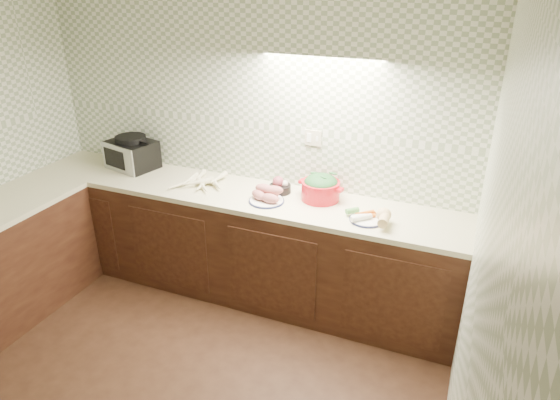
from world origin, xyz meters
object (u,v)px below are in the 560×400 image
at_px(onion_bowl, 280,187).
at_px(parsnip_pile, 198,182).
at_px(sweet_potato_plate, 267,196).
at_px(dutch_oven, 321,187).
at_px(veg_plate, 374,216).
at_px(toaster_oven, 132,153).

bearing_deg(onion_bowl, parsnip_pile, -167.66).
xyz_separation_m(parsnip_pile, sweet_potato_plate, (0.63, -0.05, 0.01)).
height_order(dutch_oven, veg_plate, dutch_oven).
bearing_deg(sweet_potato_plate, parsnip_pile, 175.73).
height_order(parsnip_pile, sweet_potato_plate, sweet_potato_plate).
distance_m(parsnip_pile, onion_bowl, 0.67).
relative_size(onion_bowl, dutch_oven, 0.46).
bearing_deg(dutch_oven, veg_plate, -14.90).
xyz_separation_m(parsnip_pile, dutch_oven, (0.99, 0.14, 0.06)).
relative_size(parsnip_pile, onion_bowl, 2.40).
distance_m(toaster_oven, parsnip_pile, 0.76).
bearing_deg(toaster_oven, onion_bowl, 13.60).
relative_size(sweet_potato_plate, dutch_oven, 0.75).
height_order(toaster_oven, sweet_potato_plate, toaster_oven).
relative_size(toaster_oven, sweet_potato_plate, 1.71).
bearing_deg(sweet_potato_plate, onion_bowl, 82.28).
relative_size(parsnip_pile, veg_plate, 1.18).
xyz_separation_m(toaster_oven, onion_bowl, (1.40, -0.00, -0.09)).
height_order(onion_bowl, veg_plate, onion_bowl).
distance_m(toaster_oven, sweet_potato_plate, 1.39).
distance_m(parsnip_pile, dutch_oven, 1.00).
bearing_deg(dutch_oven, onion_bowl, -171.10).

